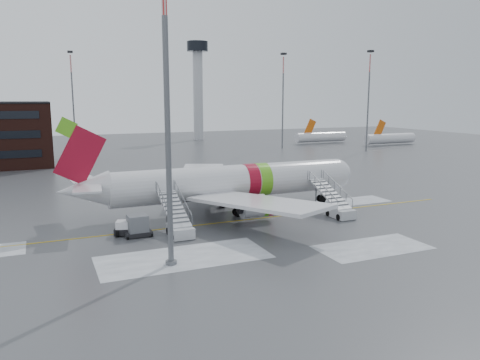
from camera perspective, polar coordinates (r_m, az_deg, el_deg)
name	(u,v)px	position (r m, az deg, el deg)	size (l,w,h in m)	color
ground	(211,221)	(50.12, -3.52, -5.02)	(260.00, 260.00, 0.00)	#494C4F
airliner	(225,183)	(53.27, -1.79, -0.34)	(35.03, 32.97, 11.18)	silver
airstair_fwd	(337,207)	(53.08, 11.68, -3.18)	(2.05, 7.70, 3.48)	#B3B6BB
airstair_aft	(178,224)	(45.41, -7.58, -5.29)	(2.05, 7.70, 3.48)	#B0B2B8
pushback_tug	(126,229)	(46.17, -13.70, -5.81)	(2.76, 2.41, 1.41)	black
uld_container	(138,226)	(45.55, -12.37, -5.53)	(2.57, 1.94, 2.05)	black
light_mast_near	(167,106)	(35.61, -8.88, 8.89)	(1.20, 1.20, 23.75)	#595B60
control_tower	(198,79)	(148.14, -5.16, 12.16)	(6.40, 6.40, 30.00)	#B2B5BA
light_mast_far_ne	(283,95)	(122.38, 5.26, 10.33)	(1.20, 1.20, 24.25)	#595B60
light_mast_far_n	(73,94)	(123.89, -19.73, 9.79)	(1.20, 1.20, 24.25)	#595B60
light_mast_far_e	(369,94)	(119.50, 15.41, 10.03)	(1.20, 1.20, 24.25)	#595B60
distant_aircraft	(343,145)	(135.60, 12.42, 4.24)	(35.00, 18.00, 8.00)	#D8590C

